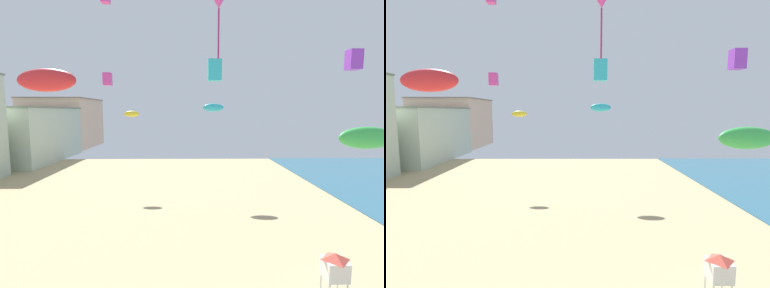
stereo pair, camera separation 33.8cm
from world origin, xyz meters
TOP-DOWN VIEW (x-y plane):
  - boardwalk_hotel_far at (-30.72, 58.69)m, footprint 17.87×21.91m
  - boardwalk_hotel_distant at (-30.72, 80.53)m, footprint 16.19×18.72m
  - lifeguard_stand at (10.70, 16.49)m, footprint 1.10×1.10m
  - kite_green_parafoil at (8.55, 11.34)m, footprint 1.70×0.47m
  - kite_cyan_box at (5.15, 23.80)m, footprint 0.95×0.95m
  - kite_cyan_parafoil at (6.31, 37.36)m, footprint 2.49×0.69m
  - kite_red_parafoil at (-2.27, 14.32)m, footprint 2.29×0.64m
  - kite_purple_box at (10.26, 15.22)m, footprint 0.53×0.53m
  - kite_magenta_box_2 at (-2.70, 24.28)m, footprint 0.58×0.58m
  - kite_yellow_parafoil at (-4.00, 39.36)m, footprint 1.97×0.55m

SIDE VIEW (x-z plane):
  - lifeguard_stand at x=10.70m, z-range 0.56..3.11m
  - boardwalk_hotel_far at x=-30.72m, z-range 0.01..10.56m
  - boardwalk_hotel_distant at x=-30.72m, z-range 0.01..13.18m
  - kite_green_parafoil at x=8.55m, z-range 8.59..9.25m
  - kite_yellow_parafoil at x=-4.00m, z-range 9.00..9.76m
  - kite_cyan_parafoil at x=6.31m, z-range 9.68..10.65m
  - kite_red_parafoil at x=-2.27m, z-range 10.46..11.35m
  - kite_purple_box at x=10.26m, z-range 11.46..12.29m
  - kite_magenta_box_2 at x=-2.70m, z-range 11.62..12.52m
  - kite_cyan_box at x=5.15m, z-range 11.90..13.40m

